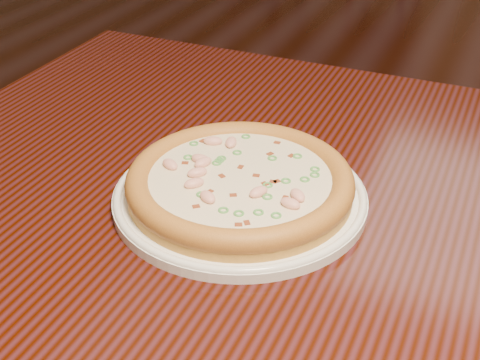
% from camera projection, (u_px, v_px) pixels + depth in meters
% --- Properties ---
extents(hero_table, '(1.20, 0.80, 0.75)m').
position_uv_depth(hero_table, '(343.00, 268.00, 0.84)').
color(hero_table, black).
rests_on(hero_table, ground).
extents(plate, '(0.30, 0.30, 0.02)m').
position_uv_depth(plate, '(240.00, 195.00, 0.79)').
color(plate, white).
rests_on(plate, hero_table).
extents(pizza, '(0.27, 0.27, 0.03)m').
position_uv_depth(pizza, '(240.00, 182.00, 0.78)').
color(pizza, gold).
rests_on(pizza, plate).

